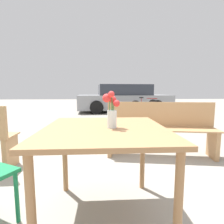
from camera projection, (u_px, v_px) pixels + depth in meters
The scene contains 6 objects.
ground_plane at pixel (105, 218), 1.43m from camera, with size 40.00×40.00×0.00m, color gray.
table_front at pixel (105, 139), 1.35m from camera, with size 0.93×0.98×0.75m.
flower_vase at pixel (112, 112), 1.31m from camera, with size 0.13×0.12×0.28m.
bench_middle at pixel (160, 126), 2.80m from camera, with size 1.74×0.62×0.85m.
bicycle at pixel (144, 109), 6.28m from camera, with size 1.35×1.14×0.82m.
parked_car at pixel (124, 99), 8.76m from camera, with size 4.64×2.19×1.33m.
Camera 1 is at (-0.02, -1.31, 1.03)m, focal length 28.00 mm.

